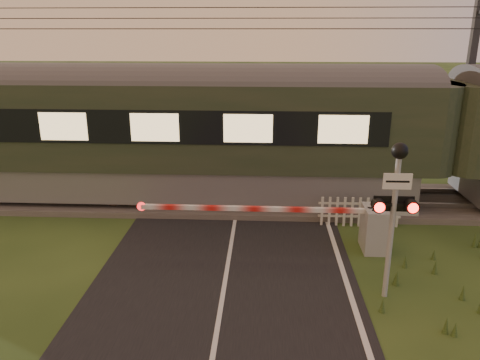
# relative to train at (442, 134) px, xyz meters

# --- Properties ---
(ground) EXTENTS (160.00, 160.00, 0.00)m
(ground) POSITION_rel_train_xyz_m (-6.39, -6.50, -2.36)
(ground) COLOR #223815
(ground) RESTS_ON ground
(road) EXTENTS (6.00, 140.00, 0.03)m
(road) POSITION_rel_train_xyz_m (-6.37, -6.73, -2.35)
(road) COLOR black
(road) RESTS_ON ground
(track_bed) EXTENTS (140.00, 3.40, 0.39)m
(track_bed) POSITION_rel_train_xyz_m (-6.39, 0.00, -2.29)
(track_bed) COLOR #47423D
(track_bed) RESTS_ON ground
(overhead_wires) EXTENTS (120.00, 0.62, 0.62)m
(overhead_wires) POSITION_rel_train_xyz_m (-6.39, 0.00, 3.36)
(overhead_wires) COLOR black
(overhead_wires) RESTS_ON ground
(train) EXTENTS (44.58, 3.07, 4.16)m
(train) POSITION_rel_train_xyz_m (0.00, 0.00, 0.00)
(train) COLOR slate
(train) RESTS_ON ground
(boom_gate) EXTENTS (7.21, 0.89, 1.19)m
(boom_gate) POSITION_rel_train_xyz_m (-3.02, -3.40, -1.71)
(boom_gate) COLOR gray
(boom_gate) RESTS_ON ground
(crossing_signal) EXTENTS (0.86, 0.35, 3.38)m
(crossing_signal) POSITION_rel_train_xyz_m (-2.91, -5.67, -0.03)
(crossing_signal) COLOR gray
(crossing_signal) RESTS_ON ground
(picket_fence) EXTENTS (2.38, 0.07, 0.89)m
(picket_fence) POSITION_rel_train_xyz_m (-2.76, -1.89, -1.91)
(picket_fence) COLOR silver
(picket_fence) RESTS_ON ground
(catenary_mast) EXTENTS (0.24, 2.47, 7.54)m
(catenary_mast) POSITION_rel_train_xyz_m (1.52, 2.23, 1.55)
(catenary_mast) COLOR #2D2D30
(catenary_mast) RESTS_ON ground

